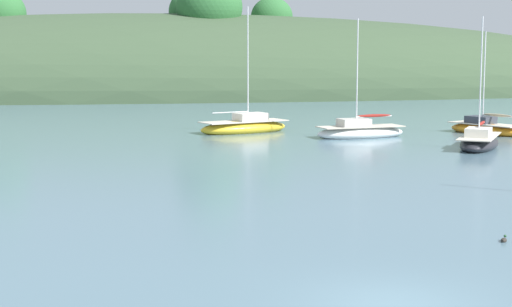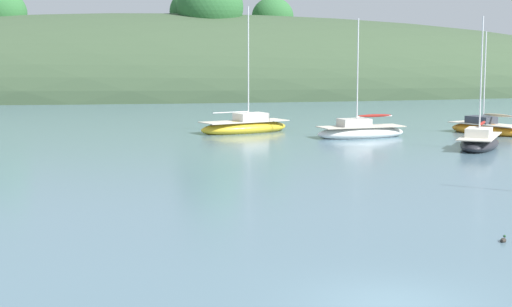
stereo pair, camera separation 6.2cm
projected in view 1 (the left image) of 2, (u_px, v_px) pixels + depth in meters
The scene contains 7 objects.
ground_plane at pixel (394, 304), 20.04m from camera, with size 400.00×400.00×0.00m, color slate.
far_shoreline_hill at pixel (165, 94), 111.12m from camera, with size 150.00×36.00×26.49m.
sailboat_cream_ketch at pixel (485, 129), 60.33m from camera, with size 4.64×6.47×7.68m.
sailboat_teal_outer at pixel (479, 142), 51.51m from camera, with size 5.34×6.69×8.42m.
sailboat_yellow_far at pixel (360, 132), 57.87m from camera, with size 6.89×3.34×8.52m.
sailboat_blue_center at pixel (244, 127), 61.28m from camera, with size 7.58×4.93×9.55m.
duck_trailing at pixel (504, 240), 26.55m from camera, with size 0.36×0.38×0.24m.
Camera 1 is at (-6.59, -18.57, 6.18)m, focal length 57.71 mm.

